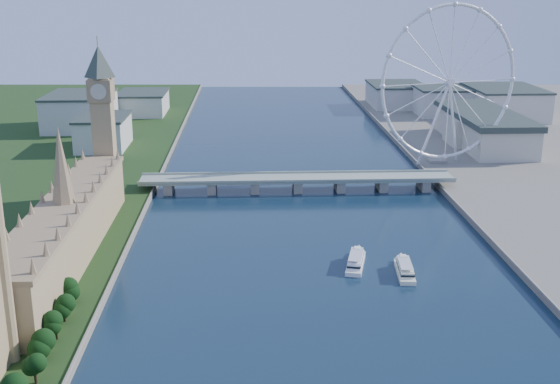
{
  "coord_description": "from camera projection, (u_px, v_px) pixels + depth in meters",
  "views": [
    {
      "loc": [
        -33.65,
        -174.82,
        139.48
      ],
      "look_at": [
        -16.26,
        210.0,
        25.54
      ],
      "focal_mm": 45.0,
      "sensor_mm": 36.0,
      "label": 1
    }
  ],
  "objects": [
    {
      "name": "tour_boat_near",
      "position": [
        355.0,
        266.0,
        362.11
      ],
      "size": [
        15.66,
        33.38,
        7.17
      ],
      "primitive_type": null,
      "rotation": [
        0.0,
        0.0,
        -0.24
      ],
      "color": "white",
      "rests_on": "ground"
    },
    {
      "name": "big_ben",
      "position": [
        102.0,
        103.0,
        450.38
      ],
      "size": [
        20.02,
        20.02,
        110.0
      ],
      "color": "tan",
      "rests_on": "ground"
    },
    {
      "name": "london_eye",
      "position": [
        450.0,
        83.0,
        534.68
      ],
      "size": [
        113.6,
        39.12,
        124.3
      ],
      "color": "silver",
      "rests_on": "ground"
    },
    {
      "name": "parliament_range",
      "position": [
        67.0,
        230.0,
        360.56
      ],
      "size": [
        24.0,
        200.0,
        70.0
      ],
      "color": "tan",
      "rests_on": "ground"
    },
    {
      "name": "tour_boat_far",
      "position": [
        405.0,
        274.0,
        351.85
      ],
      "size": [
        10.78,
        31.9,
        6.93
      ],
      "primitive_type": null,
      "rotation": [
        0.0,
        0.0,
        -0.09
      ],
      "color": "white",
      "rests_on": "ground"
    },
    {
      "name": "westminster_bridge",
      "position": [
        297.0,
        181.0,
        494.0
      ],
      "size": [
        220.0,
        22.0,
        9.5
      ],
      "color": "gray",
      "rests_on": "ground"
    },
    {
      "name": "county_hall",
      "position": [
        482.0,
        147.0,
        627.99
      ],
      "size": [
        54.0,
        144.0,
        35.0
      ],
      "primitive_type": null,
      "color": "beige",
      "rests_on": "ground"
    },
    {
      "name": "city_skyline",
      "position": [
        317.0,
        106.0,
        741.91
      ],
      "size": [
        505.0,
        280.0,
        32.0
      ],
      "color": "beige",
      "rests_on": "ground"
    },
    {
      "name": "tree_row",
      "position": [
        22.0,
        380.0,
        241.27
      ],
      "size": [
        8.19,
        152.19,
        20.25
      ],
      "color": "black",
      "rests_on": "ground"
    }
  ]
}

